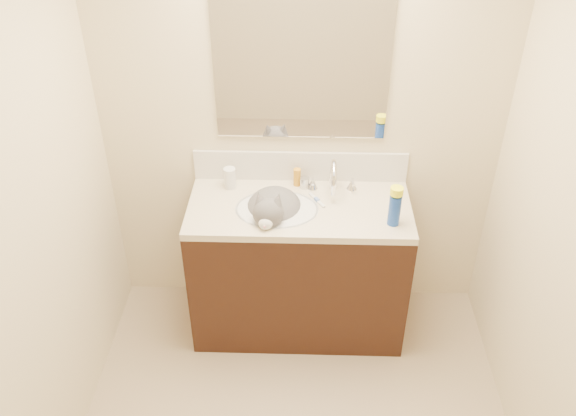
# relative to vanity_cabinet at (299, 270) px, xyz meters

# --- Properties ---
(room_shell) EXTENTS (2.24, 2.54, 2.52)m
(room_shell) POSITION_rel_vanity_cabinet_xyz_m (0.00, -0.97, 1.08)
(room_shell) COLOR beige
(room_shell) RESTS_ON ground
(vanity_cabinet) EXTENTS (1.20, 0.55, 0.82)m
(vanity_cabinet) POSITION_rel_vanity_cabinet_xyz_m (0.00, 0.00, 0.00)
(vanity_cabinet) COLOR black
(vanity_cabinet) RESTS_ON ground
(counter_slab) EXTENTS (1.20, 0.55, 0.04)m
(counter_slab) POSITION_rel_vanity_cabinet_xyz_m (0.00, 0.00, 0.43)
(counter_slab) COLOR beige
(counter_slab) RESTS_ON vanity_cabinet
(basin) EXTENTS (0.45, 0.36, 0.14)m
(basin) POSITION_rel_vanity_cabinet_xyz_m (-0.12, -0.03, 0.38)
(basin) COLOR silver
(basin) RESTS_ON vanity_cabinet
(faucet) EXTENTS (0.28, 0.20, 0.21)m
(faucet) POSITION_rel_vanity_cabinet_xyz_m (0.18, 0.14, 0.54)
(faucet) COLOR silver
(faucet) RESTS_ON counter_slab
(cat) EXTENTS (0.35, 0.45, 0.33)m
(cat) POSITION_rel_vanity_cabinet_xyz_m (-0.14, -0.02, 0.43)
(cat) COLOR #525052
(cat) RESTS_ON basin
(backsplash) EXTENTS (1.20, 0.02, 0.18)m
(backsplash) POSITION_rel_vanity_cabinet_xyz_m (0.00, 0.26, 0.54)
(backsplash) COLOR silver
(backsplash) RESTS_ON counter_slab
(mirror) EXTENTS (0.90, 0.02, 0.80)m
(mirror) POSITION_rel_vanity_cabinet_xyz_m (0.00, 0.26, 1.13)
(mirror) COLOR white
(mirror) RESTS_ON room_shell
(pill_bottle) EXTENTS (0.09, 0.09, 0.12)m
(pill_bottle) POSITION_rel_vanity_cabinet_xyz_m (-0.39, 0.17, 0.51)
(pill_bottle) COLOR silver
(pill_bottle) RESTS_ON counter_slab
(pill_label) EXTENTS (0.07, 0.07, 0.04)m
(pill_label) POSITION_rel_vanity_cabinet_xyz_m (-0.39, 0.17, 0.49)
(pill_label) COLOR orange
(pill_label) RESTS_ON pill_bottle
(silver_jar) EXTENTS (0.07, 0.07, 0.06)m
(silver_jar) POSITION_rel_vanity_cabinet_xyz_m (0.03, 0.18, 0.48)
(silver_jar) COLOR #B7B7BC
(silver_jar) RESTS_ON counter_slab
(amber_bottle) EXTENTS (0.04, 0.04, 0.10)m
(amber_bottle) POSITION_rel_vanity_cabinet_xyz_m (-0.02, 0.21, 0.50)
(amber_bottle) COLOR orange
(amber_bottle) RESTS_ON counter_slab
(toothbrush) EXTENTS (0.09, 0.14, 0.01)m
(toothbrush) POSITION_rel_vanity_cabinet_xyz_m (0.09, 0.05, 0.46)
(toothbrush) COLOR silver
(toothbrush) RESTS_ON counter_slab
(toothbrush_head) EXTENTS (0.03, 0.04, 0.02)m
(toothbrush_head) POSITION_rel_vanity_cabinet_xyz_m (0.09, 0.05, 0.46)
(toothbrush_head) COLOR #5C7AC4
(toothbrush_head) RESTS_ON counter_slab
(spray_can) EXTENTS (0.07, 0.07, 0.17)m
(spray_can) POSITION_rel_vanity_cabinet_xyz_m (0.48, -0.14, 0.54)
(spray_can) COLOR #163C9E
(spray_can) RESTS_ON counter_slab
(spray_cap) EXTENTS (0.08, 0.08, 0.04)m
(spray_cap) POSITION_rel_vanity_cabinet_xyz_m (0.48, -0.14, 0.65)
(spray_cap) COLOR #FBFF1A
(spray_cap) RESTS_ON spray_can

